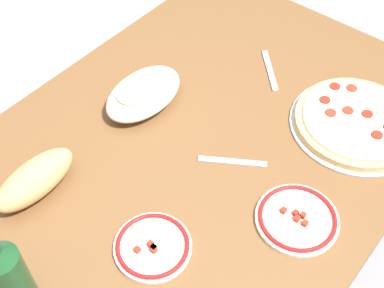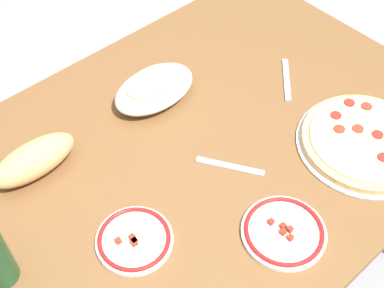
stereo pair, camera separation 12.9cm
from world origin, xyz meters
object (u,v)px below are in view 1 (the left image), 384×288
object	(u,v)px
side_plate_near	(297,218)
bread_loaf	(35,179)
pepperoni_pizza	(356,122)
baked_pasta_dish	(143,92)
side_plate_far	(153,246)
dining_table	(192,178)
wine_bottle	(10,276)

from	to	relation	value
side_plate_near	bread_loaf	world-z (taller)	bread_loaf
pepperoni_pizza	bread_loaf	distance (m)	0.81
pepperoni_pizza	bread_loaf	world-z (taller)	bread_loaf
baked_pasta_dish	side_plate_far	bearing A→B (deg)	45.12
dining_table	pepperoni_pizza	xyz separation A→B (m)	(-0.34, 0.27, 0.12)
side_plate_near	pepperoni_pizza	bearing A→B (deg)	-173.87
side_plate_near	side_plate_far	xyz separation A→B (m)	(0.26, -0.20, 0.00)
pepperoni_pizza	side_plate_far	world-z (taller)	pepperoni_pizza
dining_table	side_plate_far	xyz separation A→B (m)	(0.26, 0.11, 0.12)
baked_pasta_dish	pepperoni_pizza	bearing A→B (deg)	120.73
wine_bottle	pepperoni_pizza	bearing A→B (deg)	161.50
baked_pasta_dish	side_plate_far	xyz separation A→B (m)	(0.31, 0.32, -0.03)
wine_bottle	side_plate_near	world-z (taller)	wine_bottle
pepperoni_pizza	baked_pasta_dish	size ratio (longest dim) A/B	1.42
dining_table	pepperoni_pizza	bearing A→B (deg)	141.06
dining_table	wine_bottle	size ratio (longest dim) A/B	4.99
bread_loaf	pepperoni_pizza	bearing A→B (deg)	143.91
dining_table	side_plate_far	distance (m)	0.31
side_plate_far	bread_loaf	xyz separation A→B (m)	(0.06, -0.31, 0.03)
pepperoni_pizza	side_plate_far	xyz separation A→B (m)	(0.60, -0.17, -0.01)
wine_bottle	side_plate_far	bearing A→B (deg)	154.85
wine_bottle	bread_loaf	distance (m)	0.29
pepperoni_pizza	side_plate_far	distance (m)	0.62
side_plate_near	wine_bottle	bearing A→B (deg)	-32.25
dining_table	bread_loaf	world-z (taller)	bread_loaf
pepperoni_pizza	side_plate_far	bearing A→B (deg)	-15.52
dining_table	side_plate_near	world-z (taller)	side_plate_near
dining_table	side_plate_far	world-z (taller)	side_plate_far
dining_table	pepperoni_pizza	world-z (taller)	pepperoni_pizza
dining_table	baked_pasta_dish	xyz separation A→B (m)	(-0.05, -0.21, 0.15)
bread_loaf	dining_table	bearing A→B (deg)	147.18
wine_bottle	baked_pasta_dish	bearing A→B (deg)	-160.95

